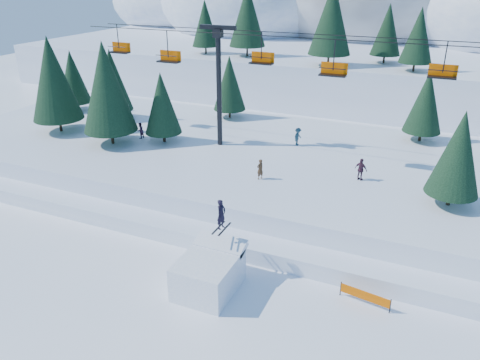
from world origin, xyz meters
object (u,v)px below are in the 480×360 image
at_px(jump_kicker, 209,272).
at_px(chairlift, 333,78).
at_px(banner_near, 365,296).
at_px(banner_far, 408,286).

height_order(jump_kicker, chairlift, chairlift).
bearing_deg(banner_near, chairlift, 112.41).
height_order(banner_near, banner_far, same).
distance_m(chairlift, banner_far, 16.94).
bearing_deg(chairlift, jump_kicker, -99.32).
distance_m(jump_kicker, banner_far, 11.30).
distance_m(jump_kicker, chairlift, 18.32).
xyz_separation_m(chairlift, banner_near, (5.78, -14.02, -8.78)).
height_order(chairlift, banner_far, chairlift).
xyz_separation_m(chairlift, banner_far, (7.88, -12.16, -8.78)).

